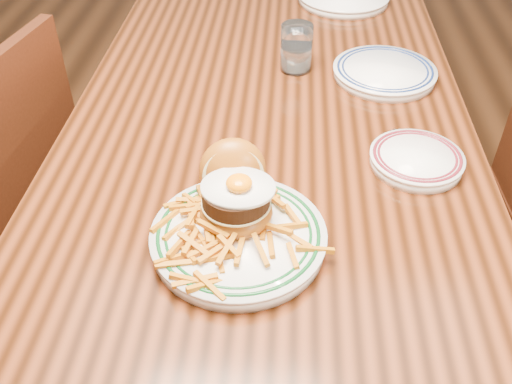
# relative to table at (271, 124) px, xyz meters

# --- Properties ---
(floor) EXTENTS (6.00, 6.00, 0.00)m
(floor) POSITION_rel_table_xyz_m (0.00, 0.00, -0.66)
(floor) COLOR black
(floor) RESTS_ON ground
(table) EXTENTS (0.85, 1.60, 0.75)m
(table) POSITION_rel_table_xyz_m (0.00, 0.00, 0.00)
(table) COLOR black
(table) RESTS_ON floor
(chair_left) EXTENTS (0.48, 0.48, 0.88)m
(chair_left) POSITION_rel_table_xyz_m (-0.67, -0.10, -0.19)
(chair_left) COLOR #37180B
(chair_left) RESTS_ON floor
(main_plate) EXTENTS (0.28, 0.30, 0.14)m
(main_plate) POSITION_rel_table_xyz_m (-0.03, -0.47, 0.13)
(main_plate) COLOR white
(main_plate) RESTS_ON table
(side_plate) EXTENTS (0.18, 0.18, 0.03)m
(side_plate) POSITION_rel_table_xyz_m (0.28, -0.25, 0.10)
(side_plate) COLOR white
(side_plate) RESTS_ON table
(rear_plate) EXTENTS (0.24, 0.24, 0.03)m
(rear_plate) POSITION_rel_table_xyz_m (0.26, 0.08, 0.10)
(rear_plate) COLOR white
(rear_plate) RESTS_ON table
(water_glass) EXTENTS (0.07, 0.07, 0.11)m
(water_glass) POSITION_rel_table_xyz_m (0.05, 0.11, 0.14)
(water_glass) COLOR white
(water_glass) RESTS_ON table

